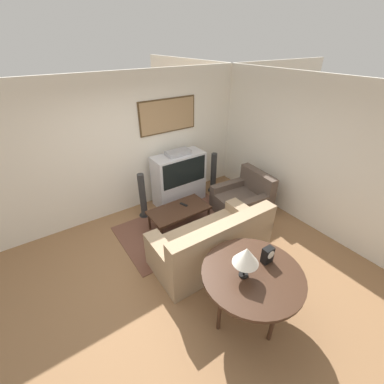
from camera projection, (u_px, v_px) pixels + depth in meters
The scene contains 14 objects.
ground_plane at pixel (185, 268), 4.11m from camera, with size 12.00×12.00×0.00m, color #8E6642.
wall_back at pixel (125, 147), 4.92m from camera, with size 12.00×0.10×2.70m.
wall_right at pixel (305, 153), 4.68m from camera, with size 0.06×12.00×2.70m.
area_rug at pixel (181, 226), 5.00m from camera, with size 2.30×1.45×0.01m.
tv at pixel (179, 178), 5.51m from camera, with size 1.11×0.48×1.20m.
couch at pixel (212, 244), 4.10m from camera, with size 1.88×0.94×0.94m.
armchair at pixel (243, 200), 5.30m from camera, with size 1.04×1.01×0.86m.
coffee_table at pixel (179, 211), 4.82m from camera, with size 1.13×0.58×0.41m.
console_table at pixel (252, 277), 3.04m from camera, with size 1.21×1.21×0.79m.
table_lamp at pixel (246, 256), 2.82m from camera, with size 0.30×0.30×0.42m.
mantel_clock at pixel (268, 255), 3.11m from camera, with size 0.14×0.10×0.22m.
remote at pixel (184, 204), 4.91m from camera, with size 0.09×0.17×0.02m.
speaker_tower_left at pixel (143, 197), 5.08m from camera, with size 0.22×0.22×0.96m.
speaker_tower_right at pixel (213, 174), 5.95m from camera, with size 0.22×0.22×0.96m.
Camera 1 is at (-1.54, -2.44, 3.17)m, focal length 24.00 mm.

